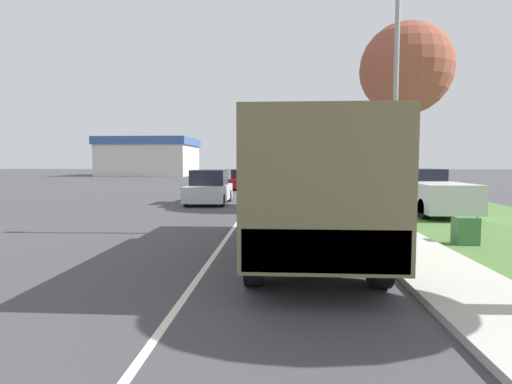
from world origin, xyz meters
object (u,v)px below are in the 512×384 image
car_nearest_ahead (209,189)px  lamp_post (390,64)px  pickup_truck (428,192)px  car_second_ahead (242,180)px  military_truck (307,182)px

car_nearest_ahead → lamp_post: bearing=-51.5°
pickup_truck → lamp_post: 7.22m
pickup_truck → lamp_post: bearing=-120.5°
car_nearest_ahead → lamp_post: 11.54m
car_nearest_ahead → lamp_post: lamp_post is taller
lamp_post → car_second_ahead: bearing=107.3°
pickup_truck → car_nearest_ahead: bearing=161.5°
military_truck → lamp_post: bearing=47.2°
military_truck → lamp_post: 4.85m
military_truck → pickup_truck: size_ratio=1.42×
pickup_truck → lamp_post: lamp_post is taller
military_truck → pickup_truck: military_truck is taller
car_nearest_ahead → lamp_post: (6.72, -8.45, 4.10)m
military_truck → car_nearest_ahead: (-4.25, 11.11, -0.89)m
military_truck → car_second_ahead: military_truck is taller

